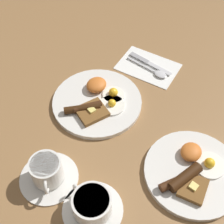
% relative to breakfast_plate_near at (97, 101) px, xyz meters
% --- Properties ---
extents(ground_plane, '(3.00, 3.00, 0.00)m').
position_rel_breakfast_plate_near_xyz_m(ground_plane, '(-0.00, -0.00, -0.01)').
color(ground_plane, olive).
extents(breakfast_plate_near, '(0.28, 0.28, 0.05)m').
position_rel_breakfast_plate_near_xyz_m(breakfast_plate_near, '(0.00, 0.00, 0.00)').
color(breakfast_plate_near, silver).
rests_on(breakfast_plate_near, ground_plane).
extents(breakfast_plate_far, '(0.26, 0.26, 0.04)m').
position_rel_breakfast_plate_near_xyz_m(breakfast_plate_far, '(0.04, 0.36, 0.00)').
color(breakfast_plate_far, silver).
rests_on(breakfast_plate_far, ground_plane).
extents(teacup_near, '(0.16, 0.16, 0.08)m').
position_rel_breakfast_plate_near_xyz_m(teacup_near, '(0.28, 0.06, 0.02)').
color(teacup_near, silver).
rests_on(teacup_near, ground_plane).
extents(teacup_far, '(0.15, 0.15, 0.07)m').
position_rel_breakfast_plate_near_xyz_m(teacup_far, '(0.28, 0.21, 0.02)').
color(teacup_far, silver).
rests_on(teacup_far, ground_plane).
extents(napkin, '(0.16, 0.22, 0.01)m').
position_rel_breakfast_plate_near_xyz_m(napkin, '(-0.24, 0.04, -0.01)').
color(napkin, white).
rests_on(napkin, ground_plane).
extents(knife, '(0.02, 0.17, 0.01)m').
position_rel_breakfast_plate_near_xyz_m(knife, '(-0.26, 0.03, -0.01)').
color(knife, silver).
rests_on(knife, napkin).
extents(spoon, '(0.03, 0.16, 0.01)m').
position_rel_breakfast_plate_near_xyz_m(spoon, '(-0.23, 0.08, -0.00)').
color(spoon, silver).
rests_on(spoon, napkin).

